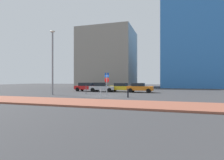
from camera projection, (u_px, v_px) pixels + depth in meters
ground_plane at (104, 96)px, 21.61m from camera, size 120.00×120.00×0.00m
sidewalk_brick at (76, 102)px, 14.81m from camera, size 40.00×4.40×0.14m
parked_car_red at (87, 87)px, 30.34m from camera, size 4.30×1.94×1.44m
parked_car_silver at (102, 87)px, 29.23m from camera, size 4.16×2.26×1.48m
parked_car_yellow at (122, 87)px, 28.91m from camera, size 4.56×2.15×1.40m
parked_car_orange at (140, 87)px, 27.39m from camera, size 3.93×1.92×1.43m
parking_sign_post at (107, 81)px, 22.03m from camera, size 0.60×0.10×2.80m
parking_meter at (86, 87)px, 23.98m from camera, size 0.18×0.14×1.45m
street_lamp at (53, 57)px, 23.03m from camera, size 0.70×0.36×8.24m
traffic_bollard_near at (128, 93)px, 19.31m from camera, size 0.16×0.16×0.94m
traffic_bollard_mid at (101, 92)px, 19.98m from camera, size 0.13×0.13×1.05m
building_colorful_midrise at (189, 45)px, 47.75m from camera, size 14.21×17.28×22.49m
building_under_construction at (108, 59)px, 53.94m from camera, size 15.21×14.18×16.57m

